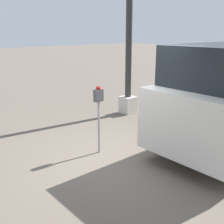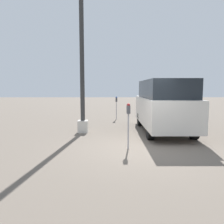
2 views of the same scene
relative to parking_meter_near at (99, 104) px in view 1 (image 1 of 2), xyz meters
name	(u,v)px [view 1 (image 1 of 2)]	position (x,y,z in m)	size (l,w,h in m)	color
ground_plane	(116,157)	(0.12, -0.44, -1.12)	(80.00, 80.00, 0.00)	#60564C
parking_meter_near	(99,104)	(0.00, 0.00, 0.00)	(0.20, 0.12, 1.52)	#9E9EA3
lamp_post	(129,37)	(2.67, 1.85, 1.31)	(0.44, 0.44, 6.34)	beige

